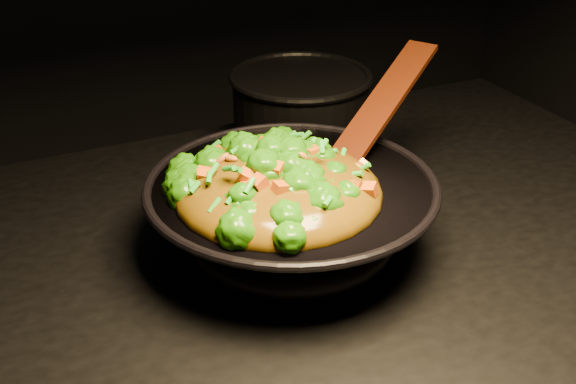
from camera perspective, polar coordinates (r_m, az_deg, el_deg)
name	(u,v)px	position (r m, az deg, el deg)	size (l,w,h in m)	color
wok	(291,219)	(0.91, 0.27, -2.17)	(0.35, 0.35, 0.10)	black
stir_fry	(278,163)	(0.84, -0.79, 2.27)	(0.25, 0.25, 0.09)	#266F07
spatula	(378,110)	(0.98, 7.10, 6.42)	(0.29, 0.04, 0.01)	black
back_pot	(300,109)	(1.20, 0.99, 6.55)	(0.22, 0.22, 0.13)	black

